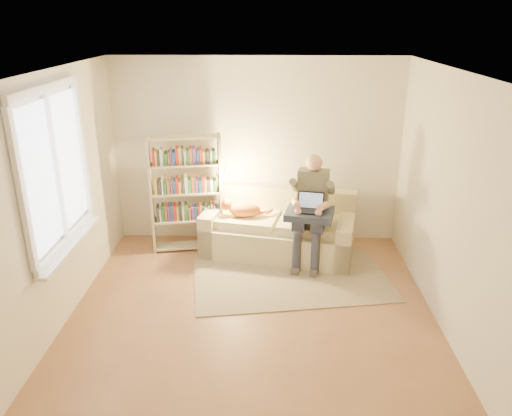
{
  "coord_description": "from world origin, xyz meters",
  "views": [
    {
      "loc": [
        0.17,
        -4.54,
        3.08
      ],
      "look_at": [
        0.02,
        1.0,
        0.94
      ],
      "focal_mm": 35.0,
      "sensor_mm": 36.0,
      "label": 1
    }
  ],
  "objects_px": {
    "person": "(311,204)",
    "bookshelf": "(186,188)",
    "laptop": "(310,206)",
    "sofa": "(279,232)",
    "cat": "(242,209)"
  },
  "relations": [
    {
      "from": "sofa",
      "to": "person",
      "type": "height_order",
      "value": "person"
    },
    {
      "from": "bookshelf",
      "to": "person",
      "type": "bearing_deg",
      "value": -21.63
    },
    {
      "from": "person",
      "to": "bookshelf",
      "type": "height_order",
      "value": "bookshelf"
    },
    {
      "from": "sofa",
      "to": "person",
      "type": "distance_m",
      "value": 0.69
    },
    {
      "from": "sofa",
      "to": "bookshelf",
      "type": "height_order",
      "value": "bookshelf"
    },
    {
      "from": "sofa",
      "to": "cat",
      "type": "relative_size",
      "value": 3.26
    },
    {
      "from": "laptop",
      "to": "bookshelf",
      "type": "relative_size",
      "value": 0.23
    },
    {
      "from": "sofa",
      "to": "bookshelf",
      "type": "xyz_separation_m",
      "value": [
        -1.26,
        0.1,
        0.59
      ]
    },
    {
      "from": "cat",
      "to": "laptop",
      "type": "xyz_separation_m",
      "value": [
        0.88,
        -0.34,
        0.18
      ]
    },
    {
      "from": "person",
      "to": "bookshelf",
      "type": "bearing_deg",
      "value": -179.51
    },
    {
      "from": "cat",
      "to": "laptop",
      "type": "relative_size",
      "value": 1.74
    },
    {
      "from": "person",
      "to": "laptop",
      "type": "height_order",
      "value": "person"
    },
    {
      "from": "person",
      "to": "bookshelf",
      "type": "relative_size",
      "value": 0.89
    },
    {
      "from": "cat",
      "to": "sofa",
      "type": "bearing_deg",
      "value": 14.79
    },
    {
      "from": "sofa",
      "to": "person",
      "type": "xyz_separation_m",
      "value": [
        0.41,
        -0.24,
        0.5
      ]
    }
  ]
}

